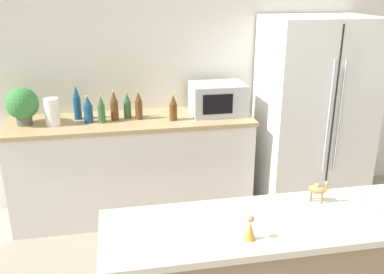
{
  "coord_description": "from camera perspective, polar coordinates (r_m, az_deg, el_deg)",
  "views": [
    {
      "loc": [
        -0.57,
        -1.22,
        2.04
      ],
      "look_at": [
        -0.06,
        1.44,
        1.07
      ],
      "focal_mm": 40.0,
      "sensor_mm": 36.0,
      "label": 1
    }
  ],
  "objects": [
    {
      "name": "back_bottle_6",
      "position": [
        3.7,
        -2.51,
        3.9
      ],
      "size": [
        0.07,
        0.07,
        0.23
      ],
      "color": "brown",
      "rests_on": "back_counter"
    },
    {
      "name": "back_bottle_2",
      "position": [
        3.74,
        -13.68,
        3.55
      ],
      "size": [
        0.08,
        0.08,
        0.24
      ],
      "color": "navy",
      "rests_on": "back_counter"
    },
    {
      "name": "back_bottle_1",
      "position": [
        3.85,
        -15.09,
        4.41
      ],
      "size": [
        0.07,
        0.07,
        0.3
      ],
      "color": "navy",
      "rests_on": "back_counter"
    },
    {
      "name": "camel_figurine",
      "position": [
        2.35,
        16.44,
        -6.67
      ],
      "size": [
        0.1,
        0.09,
        0.13
      ],
      "color": "#A87F4C",
      "rests_on": "bar_counter"
    },
    {
      "name": "back_bottle_0",
      "position": [
        3.76,
        -10.34,
        4.1
      ],
      "size": [
        0.07,
        0.07,
        0.26
      ],
      "color": "brown",
      "rests_on": "back_counter"
    },
    {
      "name": "refrigerator",
      "position": [
        4.14,
        15.82,
        2.88
      ],
      "size": [
        0.94,
        0.75,
        1.78
      ],
      "color": "white",
      "rests_on": "ground_plane"
    },
    {
      "name": "wall_back",
      "position": [
        4.06,
        -2.61,
        8.9
      ],
      "size": [
        8.0,
        0.06,
        2.55
      ],
      "color": "silver",
      "rests_on": "ground_plane"
    },
    {
      "name": "paper_towel_roll",
      "position": [
        3.75,
        -18.14,
        3.21
      ],
      "size": [
        0.12,
        0.12,
        0.23
      ],
      "color": "white",
      "rests_on": "back_counter"
    },
    {
      "name": "back_counter",
      "position": [
        3.95,
        -7.78,
        -3.96
      ],
      "size": [
        2.14,
        0.63,
        0.92
      ],
      "color": "silver",
      "rests_on": "ground_plane"
    },
    {
      "name": "back_bottle_4",
      "position": [
        3.71,
        -12.0,
        3.61
      ],
      "size": [
        0.06,
        0.06,
        0.24
      ],
      "color": "#2D6033",
      "rests_on": "back_counter"
    },
    {
      "name": "microwave",
      "position": [
        3.88,
        3.43,
        5.11
      ],
      "size": [
        0.48,
        0.37,
        0.28
      ],
      "color": "#B2B5BA",
      "rests_on": "back_counter"
    },
    {
      "name": "wise_man_figurine_blue",
      "position": [
        1.97,
        7.8,
        -12.07
      ],
      "size": [
        0.05,
        0.05,
        0.12
      ],
      "color": "#B28933",
      "rests_on": "bar_counter"
    },
    {
      "name": "fruit_bowl",
      "position": [
        2.39,
        24.09,
        -8.5
      ],
      "size": [
        0.19,
        0.19,
        0.05
      ],
      "color": "white",
      "rests_on": "bar_counter"
    },
    {
      "name": "potted_plant",
      "position": [
        3.83,
        -21.67,
        4.04
      ],
      "size": [
        0.27,
        0.27,
        0.32
      ],
      "color": "#595451",
      "rests_on": "back_counter"
    },
    {
      "name": "back_bottle_5",
      "position": [
        3.75,
        -7.13,
        4.18
      ],
      "size": [
        0.06,
        0.06,
        0.26
      ],
      "color": "brown",
      "rests_on": "back_counter"
    },
    {
      "name": "back_bottle_3",
      "position": [
        3.81,
        -8.64,
        4.16
      ],
      "size": [
        0.07,
        0.07,
        0.23
      ],
      "color": "#2D6033",
      "rests_on": "back_counter"
    }
  ]
}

